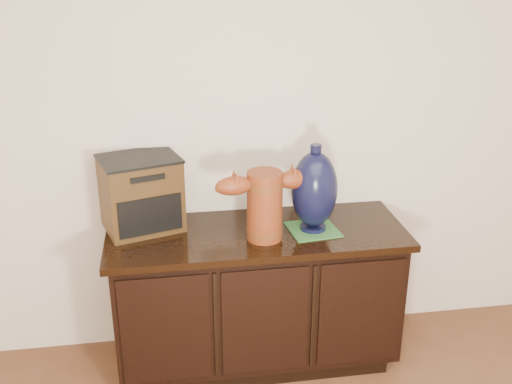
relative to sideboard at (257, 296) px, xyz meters
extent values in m
plane|color=silver|center=(0.00, 0.27, 0.91)|extent=(4.50, 0.00, 4.50)
cube|color=black|center=(0.00, 0.00, -0.35)|extent=(1.29, 0.45, 0.08)
cube|color=black|center=(0.00, 0.00, 0.01)|extent=(1.40, 0.50, 0.64)
cube|color=black|center=(0.00, 0.00, 0.35)|extent=(1.46, 0.56, 0.03)
cube|color=black|center=(-0.47, -0.25, 0.01)|extent=(0.41, 0.01, 0.56)
cube|color=black|center=(0.00, -0.25, 0.01)|extent=(0.41, 0.01, 0.56)
cube|color=black|center=(0.47, -0.25, 0.01)|extent=(0.41, 0.01, 0.56)
cylinder|color=maroon|center=(0.02, -0.08, 0.54)|extent=(0.19, 0.19, 0.33)
cylinder|color=#3A180B|center=(0.02, -0.08, 0.41)|extent=(0.19, 0.19, 0.03)
cylinder|color=#3A180B|center=(0.02, -0.08, 0.65)|extent=(0.19, 0.19, 0.03)
ellipsoid|color=maroon|center=(-0.12, -0.10, 0.65)|extent=(0.19, 0.11, 0.09)
ellipsoid|color=maroon|center=(0.17, -0.06, 0.65)|extent=(0.19, 0.11, 0.09)
cube|color=#3C250F|center=(-0.55, 0.13, 0.55)|extent=(0.42, 0.37, 0.35)
cube|color=black|center=(-0.51, -0.01, 0.49)|extent=(0.29, 0.10, 0.18)
cube|color=black|center=(-0.55, 0.13, 0.73)|extent=(0.43, 0.39, 0.01)
cube|color=#2C622D|center=(0.27, -0.03, 0.37)|extent=(0.26, 0.26, 0.01)
cylinder|color=black|center=(0.27, -0.03, 0.38)|extent=(0.12, 0.12, 0.02)
ellipsoid|color=black|center=(0.27, -0.03, 0.58)|extent=(0.25, 0.25, 0.38)
cylinder|color=black|center=(0.27, -0.03, 0.79)|extent=(0.05, 0.05, 0.04)
cylinder|color=#601910|center=(0.05, 0.07, 0.45)|extent=(0.07, 0.07, 0.17)
cylinder|color=silver|center=(0.05, 0.07, 0.55)|extent=(0.06, 0.06, 0.03)
camera|label=1|loc=(-0.41, -2.61, 1.64)|focal=42.00mm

